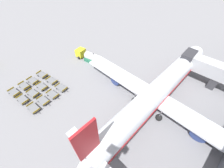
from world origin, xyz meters
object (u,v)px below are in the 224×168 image
at_px(baggage_dolly_row_near_col_a, 14,92).
at_px(baggage_dolly_row_near_col_b, 23,100).
at_px(baggage_dolly_row_near_col_c, 34,108).
at_px(baggage_dolly_row_mid_b_col_b, 42,87).
at_px(baggage_dolly_row_far_col_a, 42,75).
at_px(airplane, 157,92).
at_px(baggage_dolly_row_mid_b_col_c, 53,94).
at_px(baggage_dolly_row_far_col_b, 52,81).
at_px(baggage_dolly_row_far_col_c, 61,88).
at_px(baggage_dolly_row_mid_a_col_a, 24,86).
at_px(fuel_tanker_primary, 91,57).
at_px(baggage_dolly_row_mid_b_col_a, 33,81).
at_px(baggage_dolly_row_mid_a_col_c, 43,101).
at_px(baggage_dolly_row_mid_a_col_b, 33,93).

relative_size(baggage_dolly_row_near_col_a, baggage_dolly_row_near_col_b, 1.00).
bearing_deg(baggage_dolly_row_near_col_c, baggage_dolly_row_mid_b_col_b, 141.05).
bearing_deg(baggage_dolly_row_far_col_a, airplane, 28.96).
xyz_separation_m(baggage_dolly_row_mid_b_col_c, baggage_dolly_row_far_col_b, (-4.21, 1.88, 0.00)).
xyz_separation_m(baggage_dolly_row_far_col_a, baggage_dolly_row_far_col_c, (7.45, 1.22, 0.00)).
bearing_deg(baggage_dolly_row_mid_b_col_b, baggage_dolly_row_near_col_a, -115.74).
xyz_separation_m(baggage_dolly_row_mid_a_col_a, baggage_dolly_row_far_col_a, (-0.91, 4.75, 0.00)).
bearing_deg(baggage_dolly_row_mid_a_col_a, fuel_tanker_primary, 82.52).
bearing_deg(baggage_dolly_row_near_col_c, baggage_dolly_row_mid_b_col_a, 159.28).
bearing_deg(baggage_dolly_row_mid_b_col_c, baggage_dolly_row_far_col_c, 101.71).
bearing_deg(fuel_tanker_primary, baggage_dolly_row_mid_b_col_b, -87.23).
bearing_deg(baggage_dolly_row_far_col_a, fuel_tanker_primary, 76.04).
distance_m(baggage_dolly_row_near_col_c, baggage_dolly_row_far_col_b, 8.09).
relative_size(airplane, baggage_dolly_row_near_col_a, 11.61).
bearing_deg(baggage_dolly_row_near_col_c, baggage_dolly_row_far_col_a, 146.74).
bearing_deg(airplane, baggage_dolly_row_far_col_c, -144.10).
height_order(baggage_dolly_row_mid_b_col_b, baggage_dolly_row_far_col_b, same).
height_order(airplane, baggage_dolly_row_far_col_a, airplane).
distance_m(fuel_tanker_primary, baggage_dolly_row_mid_b_col_b, 14.99).
xyz_separation_m(baggage_dolly_row_mid_b_col_a, baggage_dolly_row_far_col_b, (3.19, 3.33, 0.00)).
distance_m(baggage_dolly_row_mid_a_col_c, baggage_dolly_row_far_col_c, 4.73).
bearing_deg(baggage_dolly_row_far_col_b, baggage_dolly_row_far_col_c, 7.95).
distance_m(airplane, baggage_dolly_row_mid_a_col_a, 29.97).
height_order(fuel_tanker_primary, baggage_dolly_row_near_col_a, fuel_tanker_primary).
height_order(baggage_dolly_row_mid_b_col_a, baggage_dolly_row_far_col_c, same).
distance_m(baggage_dolly_row_near_col_c, baggage_dolly_row_mid_a_col_a, 7.83).
distance_m(fuel_tanker_primary, baggage_dolly_row_mid_a_col_a, 17.99).
relative_size(airplane, baggage_dolly_row_near_col_b, 11.63).
bearing_deg(baggage_dolly_row_mid_b_col_c, baggage_dolly_row_mid_b_col_b, -169.93).
bearing_deg(baggage_dolly_row_mid_b_col_a, baggage_dolly_row_mid_b_col_c, 11.03).
relative_size(baggage_dolly_row_mid_a_col_a, baggage_dolly_row_far_col_a, 1.00).
distance_m(baggage_dolly_row_mid_a_col_b, baggage_dolly_row_mid_b_col_b, 2.42).
distance_m(airplane, baggage_dolly_row_mid_a_col_b, 26.79).
bearing_deg(airplane, baggage_dolly_row_far_col_b, -148.23).
xyz_separation_m(baggage_dolly_row_far_col_a, baggage_dolly_row_far_col_b, (3.74, 0.71, 0.00)).
bearing_deg(baggage_dolly_row_far_col_c, airplane, 35.90).
xyz_separation_m(baggage_dolly_row_mid_b_col_a, baggage_dolly_row_far_col_c, (6.90, 3.84, 0.00)).
bearing_deg(fuel_tanker_primary, baggage_dolly_row_far_col_a, -103.96).
bearing_deg(baggage_dolly_row_mid_b_col_a, baggage_dolly_row_near_col_a, -79.02).
bearing_deg(baggage_dolly_row_near_col_b, baggage_dolly_row_mid_b_col_b, 101.10).
bearing_deg(baggage_dolly_row_near_col_a, fuel_tanker_primary, 84.87).
relative_size(baggage_dolly_row_far_col_a, baggage_dolly_row_far_col_c, 1.00).
xyz_separation_m(baggage_dolly_row_near_col_a, baggage_dolly_row_mid_a_col_a, (-0.52, 2.40, 0.00)).
xyz_separation_m(baggage_dolly_row_mid_a_col_c, baggage_dolly_row_far_col_c, (-0.73, 4.67, 0.00)).
distance_m(baggage_dolly_row_near_col_a, baggage_dolly_row_far_col_a, 7.29).
bearing_deg(fuel_tanker_primary, baggage_dolly_row_near_col_a, -95.13).
distance_m(baggage_dolly_row_near_col_a, baggage_dolly_row_far_col_c, 10.31).
distance_m(baggage_dolly_row_near_col_b, baggage_dolly_row_far_col_a, 8.12).
bearing_deg(baggage_dolly_row_mid_a_col_c, airplane, 46.20).
xyz_separation_m(airplane, baggage_dolly_row_mid_b_col_a, (-23.92, -16.16, -2.78)).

